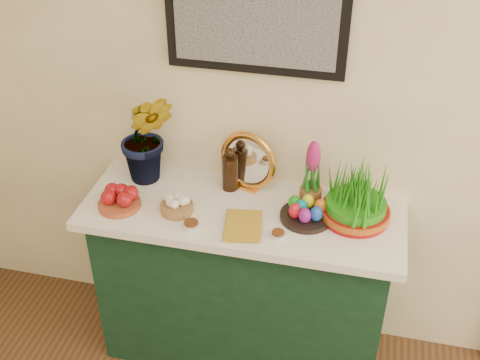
% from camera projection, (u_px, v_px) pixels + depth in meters
% --- Properties ---
extents(sideboard, '(1.30, 0.45, 0.85)m').
position_uv_depth(sideboard, '(242.00, 286.00, 2.87)').
color(sideboard, '#143722').
rests_on(sideboard, ground).
extents(tablecloth, '(1.40, 0.55, 0.04)m').
position_uv_depth(tablecloth, '(243.00, 212.00, 2.62)').
color(tablecloth, silver).
rests_on(tablecloth, sideboard).
extents(hyacinth_green, '(0.33, 0.29, 0.59)m').
position_uv_depth(hyacinth_green, '(146.00, 123.00, 2.63)').
color(hyacinth_green, '#226B1C').
rests_on(hyacinth_green, tablecloth).
extents(apple_bowl, '(0.23, 0.23, 0.09)m').
position_uv_depth(apple_bowl, '(119.00, 199.00, 2.60)').
color(apple_bowl, '#A24828').
rests_on(apple_bowl, tablecloth).
extents(garlic_basket, '(0.16, 0.16, 0.08)m').
position_uv_depth(garlic_basket, '(177.00, 205.00, 2.57)').
color(garlic_basket, '#AA7844').
rests_on(garlic_basket, tablecloth).
extents(vinegar_cruet, '(0.07, 0.07, 0.21)m').
position_uv_depth(vinegar_cruet, '(230.00, 171.00, 2.69)').
color(vinegar_cruet, black).
rests_on(vinegar_cruet, tablecloth).
extents(mirror, '(0.29, 0.14, 0.28)m').
position_uv_depth(mirror, '(248.00, 161.00, 2.67)').
color(mirror, gold).
rests_on(mirror, tablecloth).
extents(book, '(0.17, 0.22, 0.03)m').
position_uv_depth(book, '(225.00, 225.00, 2.49)').
color(book, '#B98D21').
rests_on(book, tablecloth).
extents(spice_dish_left, '(0.07, 0.07, 0.03)m').
position_uv_depth(spice_dish_left, '(191.00, 225.00, 2.49)').
color(spice_dish_left, silver).
rests_on(spice_dish_left, tablecloth).
extents(spice_dish_right, '(0.06, 0.06, 0.03)m').
position_uv_depth(spice_dish_right, '(278.00, 234.00, 2.44)').
color(spice_dish_right, silver).
rests_on(spice_dish_right, tablecloth).
extents(egg_plate, '(0.25, 0.25, 0.09)m').
position_uv_depth(egg_plate, '(306.00, 212.00, 2.53)').
color(egg_plate, black).
rests_on(egg_plate, tablecloth).
extents(hyacinth_pink, '(0.10, 0.10, 0.32)m').
position_uv_depth(hyacinth_pink, '(312.00, 177.00, 2.56)').
color(hyacinth_pink, '#96512D').
rests_on(hyacinth_pink, tablecloth).
extents(wheatgrass_sabzeh, '(0.29, 0.29, 0.24)m').
position_uv_depth(wheatgrass_sabzeh, '(357.00, 198.00, 2.49)').
color(wheatgrass_sabzeh, '#970D0C').
rests_on(wheatgrass_sabzeh, tablecloth).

